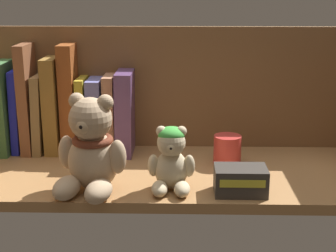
{
  "coord_description": "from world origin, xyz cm",
  "views": [
    {
      "loc": [
        2.4,
        -94.51,
        38.59
      ],
      "look_at": [
        0.07,
        0.0,
        11.43
      ],
      "focal_mm": 53.07,
      "sensor_mm": 36.0,
      "label": 1
    }
  ],
  "objects_px": {
    "book_3": "(30,97)",
    "book_10": "(126,111)",
    "book_5": "(55,104)",
    "book_8": "(97,114)",
    "book_2": "(20,110)",
    "book_7": "(84,114)",
    "pillar_candle": "(227,150)",
    "small_product_box": "(240,180)",
    "teddy_bear_smaller": "(171,160)",
    "teddy_bear_larger": "(91,151)",
    "book_4": "(42,112)",
    "book_1": "(8,105)",
    "book_6": "(70,98)",
    "book_9": "(111,113)"
  },
  "relations": [
    {
      "from": "pillar_candle",
      "to": "teddy_bear_larger",
      "type": "bearing_deg",
      "value": -150.27
    },
    {
      "from": "teddy_bear_larger",
      "to": "book_2",
      "type": "bearing_deg",
      "value": 130.47
    },
    {
      "from": "book_1",
      "to": "book_2",
      "type": "bearing_deg",
      "value": 0.0
    },
    {
      "from": "book_6",
      "to": "pillar_candle",
      "type": "xyz_separation_m",
      "value": [
        0.35,
        -0.09,
        -0.09
      ]
    },
    {
      "from": "teddy_bear_smaller",
      "to": "book_6",
      "type": "bearing_deg",
      "value": 135.46
    },
    {
      "from": "book_1",
      "to": "book_6",
      "type": "bearing_deg",
      "value": 0.0
    },
    {
      "from": "book_5",
      "to": "book_8",
      "type": "bearing_deg",
      "value": 0.0
    },
    {
      "from": "book_1",
      "to": "book_10",
      "type": "bearing_deg",
      "value": 0.0
    },
    {
      "from": "book_7",
      "to": "teddy_bear_larger",
      "type": "xyz_separation_m",
      "value": [
        0.06,
        -0.24,
        -0.01
      ]
    },
    {
      "from": "book_10",
      "to": "book_5",
      "type": "bearing_deg",
      "value": 180.0
    },
    {
      "from": "book_4",
      "to": "small_product_box",
      "type": "bearing_deg",
      "value": -29.9
    },
    {
      "from": "book_3",
      "to": "book_8",
      "type": "relative_size",
      "value": 1.46
    },
    {
      "from": "book_6",
      "to": "book_9",
      "type": "bearing_deg",
      "value": 0.0
    },
    {
      "from": "book_9",
      "to": "small_product_box",
      "type": "relative_size",
      "value": 1.85
    },
    {
      "from": "book_3",
      "to": "teddy_bear_larger",
      "type": "xyz_separation_m",
      "value": [
        0.18,
        -0.24,
        -0.04
      ]
    },
    {
      "from": "book_9",
      "to": "small_product_box",
      "type": "height_order",
      "value": "book_9"
    },
    {
      "from": "book_3",
      "to": "book_7",
      "type": "height_order",
      "value": "book_3"
    },
    {
      "from": "book_7",
      "to": "book_10",
      "type": "height_order",
      "value": "book_10"
    },
    {
      "from": "book_2",
      "to": "book_7",
      "type": "xyz_separation_m",
      "value": [
        0.14,
        0.0,
        -0.01
      ]
    },
    {
      "from": "book_2",
      "to": "book_10",
      "type": "bearing_deg",
      "value": 0.0
    },
    {
      "from": "book_3",
      "to": "book_10",
      "type": "bearing_deg",
      "value": 0.0
    },
    {
      "from": "book_4",
      "to": "book_9",
      "type": "xyz_separation_m",
      "value": [
        0.16,
        0.0,
        -0.0
      ]
    },
    {
      "from": "book_7",
      "to": "book_9",
      "type": "distance_m",
      "value": 0.06
    },
    {
      "from": "teddy_bear_smaller",
      "to": "book_2",
      "type": "bearing_deg",
      "value": 146.7
    },
    {
      "from": "book_3",
      "to": "book_8",
      "type": "height_order",
      "value": "book_3"
    },
    {
      "from": "book_7",
      "to": "book_10",
      "type": "distance_m",
      "value": 0.1
    },
    {
      "from": "book_9",
      "to": "teddy_bear_larger",
      "type": "distance_m",
      "value": 0.24
    },
    {
      "from": "book_8",
      "to": "teddy_bear_larger",
      "type": "distance_m",
      "value": 0.24
    },
    {
      "from": "pillar_candle",
      "to": "small_product_box",
      "type": "bearing_deg",
      "value": -86.31
    },
    {
      "from": "book_2",
      "to": "book_7",
      "type": "height_order",
      "value": "book_2"
    },
    {
      "from": "book_3",
      "to": "book_7",
      "type": "distance_m",
      "value": 0.13
    },
    {
      "from": "book_9",
      "to": "book_6",
      "type": "bearing_deg",
      "value": 180.0
    },
    {
      "from": "book_1",
      "to": "book_5",
      "type": "height_order",
      "value": "book_5"
    },
    {
      "from": "book_6",
      "to": "teddy_bear_larger",
      "type": "distance_m",
      "value": 0.25
    },
    {
      "from": "book_6",
      "to": "book_9",
      "type": "xyz_separation_m",
      "value": [
        0.09,
        0.0,
        -0.03
      ]
    },
    {
      "from": "book_4",
      "to": "book_10",
      "type": "xyz_separation_m",
      "value": [
        0.19,
        0.0,
        0.0
      ]
    },
    {
      "from": "book_4",
      "to": "book_5",
      "type": "relative_size",
      "value": 0.82
    },
    {
      "from": "book_8",
      "to": "teddy_bear_larger",
      "type": "relative_size",
      "value": 0.92
    },
    {
      "from": "book_1",
      "to": "small_product_box",
      "type": "height_order",
      "value": "book_1"
    },
    {
      "from": "book_8",
      "to": "book_4",
      "type": "bearing_deg",
      "value": 180.0
    },
    {
      "from": "book_4",
      "to": "pillar_candle",
      "type": "relative_size",
      "value": 2.85
    },
    {
      "from": "book_1",
      "to": "teddy_bear_larger",
      "type": "relative_size",
      "value": 1.13
    },
    {
      "from": "book_6",
      "to": "teddy_bear_larger",
      "type": "xyz_separation_m",
      "value": [
        0.09,
        -0.24,
        -0.04
      ]
    },
    {
      "from": "teddy_bear_larger",
      "to": "pillar_candle",
      "type": "relative_size",
      "value": 2.94
    },
    {
      "from": "book_7",
      "to": "teddy_bear_smaller",
      "type": "bearing_deg",
      "value": -48.46
    },
    {
      "from": "book_5",
      "to": "pillar_candle",
      "type": "distance_m",
      "value": 0.4
    },
    {
      "from": "book_5",
      "to": "book_7",
      "type": "bearing_deg",
      "value": 0.0
    },
    {
      "from": "book_5",
      "to": "book_10",
      "type": "xyz_separation_m",
      "value": [
        0.16,
        0.0,
        -0.01
      ]
    },
    {
      "from": "book_4",
      "to": "book_7",
      "type": "xyz_separation_m",
      "value": [
        0.09,
        0.0,
        -0.0
      ]
    },
    {
      "from": "book_8",
      "to": "pillar_candle",
      "type": "distance_m",
      "value": 0.3
    }
  ]
}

